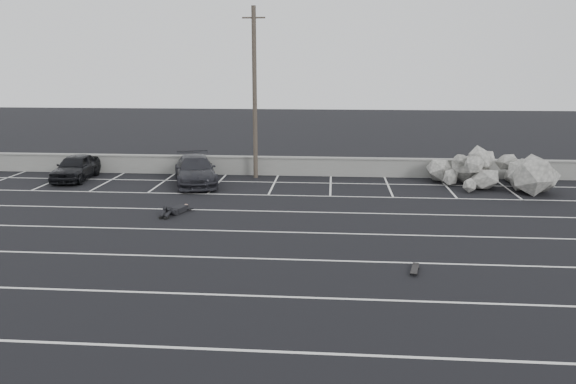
# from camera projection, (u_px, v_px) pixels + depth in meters

# --- Properties ---
(ground) EXTENTS (120.00, 120.00, 0.00)m
(ground) POSITION_uv_depth(u_px,v_px,m) (207.00, 257.00, 18.54)
(ground) COLOR black
(ground) RESTS_ON ground
(seawall) EXTENTS (50.00, 0.45, 1.06)m
(seawall) POSITION_uv_depth(u_px,v_px,m) (261.00, 165.00, 32.01)
(seawall) COLOR gray
(seawall) RESTS_ON ground
(stall_lines) EXTENTS (36.00, 20.05, 0.01)m
(stall_lines) POSITION_uv_depth(u_px,v_px,m) (229.00, 221.00, 22.83)
(stall_lines) COLOR silver
(stall_lines) RESTS_ON ground
(car_left) EXTENTS (1.89, 4.18, 1.39)m
(car_left) POSITION_uv_depth(u_px,v_px,m) (76.00, 167.00, 30.63)
(car_left) COLOR black
(car_left) RESTS_ON ground
(car_right) EXTENTS (3.46, 5.41, 1.46)m
(car_right) POSITION_uv_depth(u_px,v_px,m) (195.00, 170.00, 29.55)
(car_right) COLOR #222328
(car_right) RESTS_ON ground
(utility_pole) EXTENTS (1.22, 0.24, 9.18)m
(utility_pole) POSITION_uv_depth(u_px,v_px,m) (255.00, 93.00, 30.32)
(utility_pole) COLOR #4C4238
(utility_pole) RESTS_ON ground
(trash_bin) EXTENTS (0.69, 0.69, 0.87)m
(trash_bin) POSITION_uv_depth(u_px,v_px,m) (462.00, 174.00, 30.17)
(trash_bin) COLOR #2A2A2D
(trash_bin) RESTS_ON ground
(riprap_pile) EXTENTS (6.27, 5.02, 1.74)m
(riprap_pile) POSITION_uv_depth(u_px,v_px,m) (505.00, 175.00, 28.54)
(riprap_pile) COLOR #A5A39B
(riprap_pile) RESTS_ON ground
(person) EXTENTS (2.39, 2.99, 0.48)m
(person) POSITION_uv_depth(u_px,v_px,m) (179.00, 207.00, 24.06)
(person) COLOR black
(person) RESTS_ON ground
(skateboard) EXTENTS (0.37, 0.81, 0.10)m
(skateboard) POSITION_uv_depth(u_px,v_px,m) (415.00, 269.00, 17.24)
(skateboard) COLOR black
(skateboard) RESTS_ON ground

